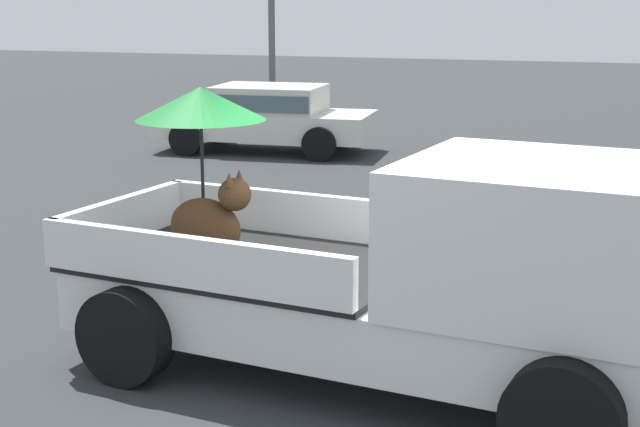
{
  "coord_description": "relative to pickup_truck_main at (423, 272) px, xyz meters",
  "views": [
    {
      "loc": [
        1.9,
        -7.11,
        3.08
      ],
      "look_at": [
        -0.8,
        1.05,
        1.1
      ],
      "focal_mm": 53.33,
      "sensor_mm": 36.0,
      "label": 1
    }
  ],
  "objects": [
    {
      "name": "ground_plane",
      "position": [
        -0.42,
        0.06,
        -0.96
      ],
      "size": [
        80.0,
        80.0,
        0.0
      ],
      "primitive_type": "plane",
      "color": "#2D3033"
    },
    {
      "name": "parked_sedan_near",
      "position": [
        -5.51,
        10.66,
        -0.22
      ],
      "size": [
        4.42,
        2.23,
        1.33
      ],
      "rotation": [
        0.0,
        0.0,
        3.22
      ],
      "color": "black",
      "rests_on": "ground"
    },
    {
      "name": "pickup_truck_main",
      "position": [
        0.0,
        0.0,
        0.0
      ],
      "size": [
        5.25,
        2.8,
        2.33
      ],
      "rotation": [
        0.0,
        0.0,
        -0.13
      ],
      "color": "black",
      "rests_on": "ground"
    }
  ]
}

